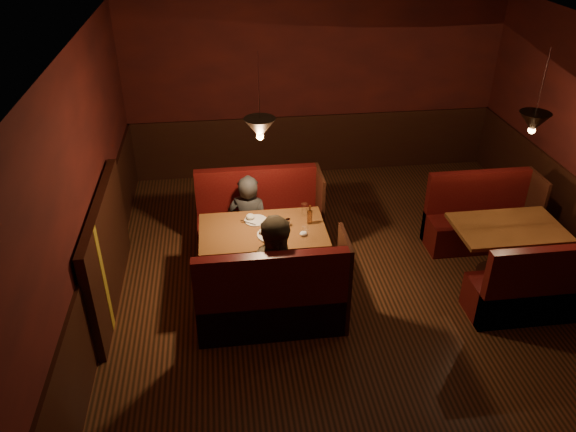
{
  "coord_description": "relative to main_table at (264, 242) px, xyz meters",
  "views": [
    {
      "loc": [
        -1.55,
        -5.13,
        4.27
      ],
      "look_at": [
        -0.83,
        0.42,
        0.95
      ],
      "focal_mm": 35.0,
      "sensor_mm": 36.0,
      "label": 1
    }
  ],
  "objects": [
    {
      "name": "main_bench_far",
      "position": [
        0.02,
        0.84,
        -0.26
      ],
      "size": [
        1.63,
        0.58,
        1.11
      ],
      "color": "#480507",
      "rests_on": "ground"
    },
    {
      "name": "second_bench_near",
      "position": [
        2.97,
        -0.98,
        -0.29
      ],
      "size": [
        1.43,
        0.53,
        1.02
      ],
      "color": "#480507",
      "rests_on": "ground"
    },
    {
      "name": "main_table",
      "position": [
        0.0,
        0.0,
        0.0
      ],
      "size": [
        1.48,
        0.9,
        1.04
      ],
      "color": "brown",
      "rests_on": "ground"
    },
    {
      "name": "second_bench_far",
      "position": [
        2.97,
        0.56,
        -0.29
      ],
      "size": [
        1.43,
        0.53,
        1.02
      ],
      "color": "#480507",
      "rests_on": "ground"
    },
    {
      "name": "second_table",
      "position": [
        2.94,
        -0.21,
        -0.07
      ],
      "size": [
        1.29,
        0.82,
        0.73
      ],
      "color": "brown",
      "rests_on": "ground"
    },
    {
      "name": "diner_a",
      "position": [
        -0.14,
        0.66,
        0.15
      ],
      "size": [
        0.64,
        0.51,
        1.52
      ],
      "primitive_type": "imported",
      "rotation": [
        0.0,
        0.0,
        2.84
      ],
      "color": "#282828",
      "rests_on": "ground"
    },
    {
      "name": "diner_b",
      "position": [
        0.11,
        -0.68,
        0.23
      ],
      "size": [
        1.0,
        0.9,
        1.68
      ],
      "primitive_type": "imported",
      "rotation": [
        0.0,
        0.0,
        0.39
      ],
      "color": "#3D3224",
      "rests_on": "ground"
    },
    {
      "name": "room",
      "position": [
        0.84,
        -0.37,
        0.44
      ],
      "size": [
        6.02,
        7.02,
        2.92
      ],
      "color": "#302011",
      "rests_on": "ground"
    },
    {
      "name": "main_bench_near",
      "position": [
        0.02,
        -0.84,
        -0.26
      ],
      "size": [
        1.63,
        0.58,
        1.11
      ],
      "color": "#480507",
      "rests_on": "ground"
    }
  ]
}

